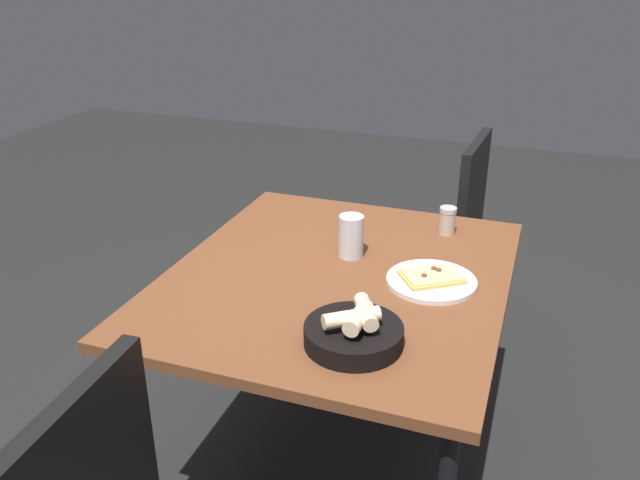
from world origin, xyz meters
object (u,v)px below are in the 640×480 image
at_px(dining_table, 338,292).
at_px(pepper_shaker, 447,222).
at_px(pizza_plate, 431,280).
at_px(bread_basket, 354,332).
at_px(beer_glass, 352,238).
at_px(chair_near, 440,226).

xyz_separation_m(dining_table, pepper_shaker, (-0.24, -0.38, 0.10)).
xyz_separation_m(pizza_plate, pepper_shaker, (0.02, -0.35, 0.03)).
bearing_deg(dining_table, bread_basket, 114.04).
xyz_separation_m(beer_glass, pepper_shaker, (-0.24, -0.26, -0.02)).
xyz_separation_m(bread_basket, chair_near, (0.01, -1.25, -0.24)).
distance_m(dining_table, pepper_shaker, 0.46).
xyz_separation_m(pizza_plate, beer_glass, (0.26, -0.09, 0.05)).
xyz_separation_m(dining_table, bread_basket, (-0.15, 0.33, 0.09)).
bearing_deg(dining_table, beer_glass, -91.61).
bearing_deg(dining_table, pizza_plate, -173.66).
height_order(beer_glass, pepper_shaker, beer_glass).
relative_size(pizza_plate, chair_near, 0.28).
xyz_separation_m(beer_glass, chair_near, (-0.14, -0.80, -0.26)).
bearing_deg(bread_basket, pepper_shaker, -97.51).
bearing_deg(beer_glass, pizza_plate, 160.49).
height_order(bread_basket, beer_glass, beer_glass).
distance_m(dining_table, bread_basket, 0.37).
bearing_deg(bread_basket, pizza_plate, -107.55).
bearing_deg(pizza_plate, dining_table, 6.34).
height_order(pizza_plate, pepper_shaker, pepper_shaker).
xyz_separation_m(bread_basket, pepper_shaker, (-0.09, -0.71, 0.01)).
height_order(pizza_plate, bread_basket, bread_basket).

